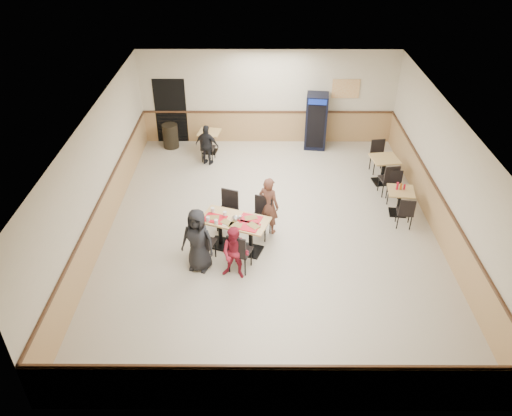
{
  "coord_description": "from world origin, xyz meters",
  "views": [
    {
      "loc": [
        -0.32,
        -9.96,
        7.22
      ],
      "look_at": [
        -0.36,
        -0.5,
        0.97
      ],
      "focal_mm": 35.0,
      "sensor_mm": 36.0,
      "label": 1
    }
  ],
  "objects_px": {
    "main_table": "(235,229)",
    "pepsi_cooler": "(316,121)",
    "diner_woman_right": "(235,253)",
    "side_table_far": "(383,166)",
    "trash_bin": "(171,136)",
    "diner_man_opposite": "(269,205)",
    "back_table": "(210,139)",
    "diner_woman_left": "(198,240)",
    "side_table_near": "(400,198)",
    "lone_diner": "(207,145)"
  },
  "relations": [
    {
      "from": "diner_woman_right",
      "to": "trash_bin",
      "type": "height_order",
      "value": "diner_woman_right"
    },
    {
      "from": "diner_woman_right",
      "to": "side_table_far",
      "type": "distance_m",
      "value": 5.68
    },
    {
      "from": "main_table",
      "to": "side_table_far",
      "type": "height_order",
      "value": "main_table"
    },
    {
      "from": "main_table",
      "to": "diner_man_opposite",
      "type": "xyz_separation_m",
      "value": [
        0.77,
        0.7,
        0.2
      ]
    },
    {
      "from": "diner_man_opposite",
      "to": "trash_bin",
      "type": "distance_m",
      "value": 5.51
    },
    {
      "from": "trash_bin",
      "to": "main_table",
      "type": "bearing_deg",
      "value": -66.69
    },
    {
      "from": "diner_man_opposite",
      "to": "side_table_far",
      "type": "relative_size",
      "value": 1.83
    },
    {
      "from": "diner_woman_left",
      "to": "side_table_near",
      "type": "relative_size",
      "value": 2.07
    },
    {
      "from": "side_table_near",
      "to": "diner_woman_left",
      "type": "bearing_deg",
      "value": -156.12
    },
    {
      "from": "side_table_near",
      "to": "lone_diner",
      "type": "bearing_deg",
      "value": 152.45
    },
    {
      "from": "diner_woman_left",
      "to": "back_table",
      "type": "relative_size",
      "value": 2.01
    },
    {
      "from": "diner_man_opposite",
      "to": "side_table_near",
      "type": "distance_m",
      "value": 3.45
    },
    {
      "from": "side_table_near",
      "to": "trash_bin",
      "type": "height_order",
      "value": "trash_bin"
    },
    {
      "from": "main_table",
      "to": "pepsi_cooler",
      "type": "distance_m",
      "value": 5.82
    },
    {
      "from": "diner_man_opposite",
      "to": "trash_bin",
      "type": "relative_size",
      "value": 1.92
    },
    {
      "from": "side_table_far",
      "to": "diner_woman_left",
      "type": "bearing_deg",
      "value": -142.03
    },
    {
      "from": "main_table",
      "to": "diner_woman_right",
      "type": "distance_m",
      "value": 1.0
    },
    {
      "from": "side_table_near",
      "to": "side_table_far",
      "type": "height_order",
      "value": "side_table_far"
    },
    {
      "from": "diner_woman_right",
      "to": "trash_bin",
      "type": "distance_m",
      "value": 6.69
    },
    {
      "from": "diner_woman_right",
      "to": "back_table",
      "type": "height_order",
      "value": "diner_woman_right"
    },
    {
      "from": "side_table_near",
      "to": "side_table_far",
      "type": "relative_size",
      "value": 0.9
    },
    {
      "from": "back_table",
      "to": "lone_diner",
      "type": "bearing_deg",
      "value": -90.0
    },
    {
      "from": "main_table",
      "to": "diner_woman_right",
      "type": "bearing_deg",
      "value": -67.62
    },
    {
      "from": "lone_diner",
      "to": "trash_bin",
      "type": "relative_size",
      "value": 1.62
    },
    {
      "from": "diner_man_opposite",
      "to": "back_table",
      "type": "height_order",
      "value": "diner_man_opposite"
    },
    {
      "from": "diner_woman_right",
      "to": "side_table_far",
      "type": "relative_size",
      "value": 1.56
    },
    {
      "from": "diner_woman_right",
      "to": "pepsi_cooler",
      "type": "bearing_deg",
      "value": 84.98
    },
    {
      "from": "diner_man_opposite",
      "to": "trash_bin",
      "type": "xyz_separation_m",
      "value": [
        -3.04,
        4.58,
        -0.35
      ]
    },
    {
      "from": "pepsi_cooler",
      "to": "diner_woman_left",
      "type": "bearing_deg",
      "value": -110.32
    },
    {
      "from": "main_table",
      "to": "side_table_near",
      "type": "distance_m",
      "value": 4.37
    },
    {
      "from": "lone_diner",
      "to": "diner_woman_right",
      "type": "bearing_deg",
      "value": 121.39
    },
    {
      "from": "lone_diner",
      "to": "trash_bin",
      "type": "bearing_deg",
      "value": -21.72
    },
    {
      "from": "main_table",
      "to": "diner_woman_left",
      "type": "height_order",
      "value": "diner_woman_left"
    },
    {
      "from": "back_table",
      "to": "side_table_far",
      "type": "bearing_deg",
      "value": -20.43
    },
    {
      "from": "diner_man_opposite",
      "to": "back_table",
      "type": "bearing_deg",
      "value": -35.22
    },
    {
      "from": "diner_man_opposite",
      "to": "lone_diner",
      "type": "xyz_separation_m",
      "value": [
        -1.77,
        3.44,
        -0.12
      ]
    },
    {
      "from": "side_table_far",
      "to": "main_table",
      "type": "bearing_deg",
      "value": -142.88
    },
    {
      "from": "diner_woman_left",
      "to": "trash_bin",
      "type": "bearing_deg",
      "value": 120.0
    },
    {
      "from": "back_table",
      "to": "pepsi_cooler",
      "type": "xyz_separation_m",
      "value": [
        3.34,
        0.39,
        0.41
      ]
    },
    {
      "from": "side_table_near",
      "to": "trash_bin",
      "type": "bearing_deg",
      "value": 149.23
    },
    {
      "from": "side_table_far",
      "to": "diner_man_opposite",
      "type": "bearing_deg",
      "value": -144.17
    },
    {
      "from": "diner_woman_right",
      "to": "lone_diner",
      "type": "relative_size",
      "value": 1.01
    },
    {
      "from": "main_table",
      "to": "diner_man_opposite",
      "type": "distance_m",
      "value": 1.06
    },
    {
      "from": "diner_woman_right",
      "to": "pepsi_cooler",
      "type": "distance_m",
      "value": 6.72
    },
    {
      "from": "side_table_near",
      "to": "diner_woman_right",
      "type": "bearing_deg",
      "value": -148.88
    },
    {
      "from": "diner_woman_left",
      "to": "pepsi_cooler",
      "type": "bearing_deg",
      "value": 78.52
    },
    {
      "from": "side_table_far",
      "to": "side_table_near",
      "type": "bearing_deg",
      "value": -86.83
    },
    {
      "from": "back_table",
      "to": "trash_bin",
      "type": "height_order",
      "value": "trash_bin"
    },
    {
      "from": "diner_woman_left",
      "to": "side_table_near",
      "type": "bearing_deg",
      "value": 39.78
    },
    {
      "from": "side_table_far",
      "to": "back_table",
      "type": "distance_m",
      "value": 5.36
    }
  ]
}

